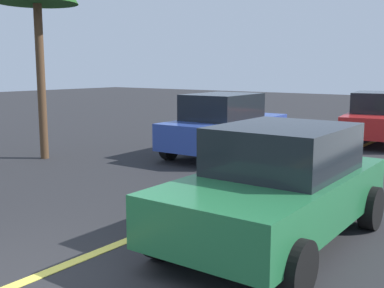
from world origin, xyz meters
The scene contains 4 objects.
lane_marking_centre centered at (3.00, 0.00, 0.01)m, with size 28.00×0.16×0.01m, color #E0D14C.
car_red_crossing centered at (13.05, -0.15, 0.80)m, with size 4.25×2.57×1.60m.
car_green_near_curb centered at (3.12, -1.64, 0.80)m, with size 3.97×2.09×1.59m.
car_blue_far_lane centered at (8.22, 2.56, 0.84)m, with size 4.35×2.10×1.68m.
Camera 1 is at (-2.57, -4.49, 2.35)m, focal length 44.44 mm.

